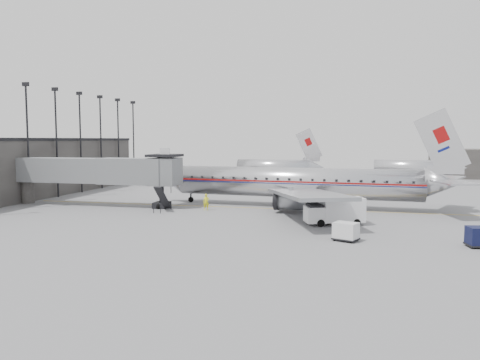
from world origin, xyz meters
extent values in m
plane|color=slate|center=(0.00, 0.00, 0.00)|extent=(160.00, 160.00, 0.00)
cube|color=#373432|center=(-34.00, 10.00, 4.00)|extent=(12.00, 46.00, 8.00)
cube|color=gold|center=(3.00, 6.00, 0.01)|extent=(60.00, 0.15, 0.01)
cube|color=slate|center=(-22.00, 3.60, 4.30)|extent=(12.00, 2.80, 3.00)
cube|color=slate|center=(-13.00, 3.60, 4.30)|extent=(8.00, 3.00, 3.10)
cube|color=slate|center=(-9.00, 4.00, 4.30)|extent=(3.20, 3.60, 3.20)
cube|color=black|center=(-9.00, 4.00, 6.20)|extent=(3.40, 3.80, 0.30)
cube|color=white|center=(-9.00, 4.00, 6.70)|extent=(1.20, 0.15, 0.80)
cylinder|color=black|center=(-9.30, 3.60, 1.40)|extent=(0.56, 0.56, 2.80)
cube|color=black|center=(-9.30, 3.60, 0.35)|extent=(1.60, 2.20, 0.70)
cylinder|color=black|center=(-9.30, 2.60, 0.30)|extent=(0.30, 0.60, 0.60)
cylinder|color=black|center=(-9.30, 4.60, 0.30)|extent=(0.30, 0.60, 0.60)
cylinder|color=#373432|center=(-27.50, 3.60, 1.40)|extent=(1.60, 1.60, 2.80)
cube|color=black|center=(-8.20, 1.30, 1.50)|extent=(0.90, 3.20, 2.90)
cylinder|color=black|center=(-27.50, 4.00, 7.50)|extent=(0.24, 0.24, 15.00)
cube|color=black|center=(-27.50, 4.00, 15.00)|extent=(0.90, 0.25, 0.50)
cylinder|color=black|center=(-27.50, 10.00, 7.50)|extent=(0.24, 0.24, 15.00)
cube|color=black|center=(-27.50, 10.00, 15.00)|extent=(0.90, 0.25, 0.50)
cylinder|color=black|center=(-27.50, 16.00, 7.50)|extent=(0.24, 0.24, 15.00)
cube|color=black|center=(-27.50, 16.00, 15.00)|extent=(0.90, 0.25, 0.50)
cylinder|color=black|center=(-27.50, 22.00, 7.50)|extent=(0.24, 0.24, 15.00)
cube|color=black|center=(-27.50, 22.00, 15.00)|extent=(0.90, 0.25, 0.50)
cylinder|color=black|center=(-27.50, 28.00, 7.50)|extent=(0.24, 0.24, 15.00)
cube|color=black|center=(-27.50, 28.00, 15.00)|extent=(0.90, 0.25, 0.50)
cylinder|color=black|center=(-27.50, 34.00, 7.50)|extent=(0.24, 0.24, 15.00)
cube|color=black|center=(-27.50, 34.00, 15.00)|extent=(0.90, 0.25, 0.50)
cylinder|color=silver|center=(-2.00, 42.00, 2.60)|extent=(14.00, 3.20, 3.20)
cube|color=silver|center=(4.80, 42.00, 7.00)|extent=(5.17, 0.26, 6.52)
cylinder|color=black|center=(-6.50, 42.00, 0.50)|extent=(0.24, 0.24, 1.00)
cylinder|color=silver|center=(24.00, 46.00, 2.60)|extent=(14.00, 3.20, 3.20)
cube|color=silver|center=(30.80, 46.00, 7.00)|extent=(5.17, 0.26, 6.52)
cylinder|color=black|center=(19.50, 46.00, 0.50)|extent=(0.24, 0.24, 1.00)
cylinder|color=silver|center=(6.00, 8.09, 2.92)|extent=(29.42, 5.91, 3.61)
cone|color=silver|center=(-10.03, 9.37, 2.92)|extent=(3.20, 3.83, 3.61)
cone|color=silver|center=(22.32, 6.80, 3.31)|extent=(4.16, 3.72, 3.42)
cube|color=maroon|center=(6.00, 8.09, 3.17)|extent=(29.43, 5.96, 0.18)
cube|color=#0A125C|center=(6.00, 8.09, 2.94)|extent=(29.43, 5.96, 0.10)
cube|color=silver|center=(22.03, 6.82, 7.79)|extent=(5.98, 0.77, 7.49)
cube|color=gray|center=(9.61, 16.60, 2.63)|extent=(12.16, 16.25, 1.16)
cube|color=gray|center=(8.22, -0.88, 2.63)|extent=(10.24, 16.48, 1.16)
cylinder|color=gray|center=(6.89, 13.11, 1.41)|extent=(3.46, 2.30, 2.05)
cylinder|color=gray|center=(6.08, 3.00, 1.41)|extent=(3.46, 2.30, 2.05)
cylinder|color=black|center=(-7.60, 9.18, 0.63)|extent=(0.19, 0.19, 1.27)
cylinder|color=black|center=(8.14, 10.46, 0.68)|extent=(0.25, 0.25, 1.36)
cylinder|color=black|center=(8.14, 10.46, 0.44)|extent=(1.00, 0.42, 0.97)
cylinder|color=black|center=(7.74, 5.41, 0.68)|extent=(0.25, 0.25, 1.36)
cylinder|color=black|center=(7.74, 5.41, 0.44)|extent=(1.00, 0.42, 0.97)
cube|color=white|center=(11.69, -2.66, 1.46)|extent=(4.38, 3.32, 2.27)
cube|color=white|center=(9.15, -3.55, 1.02)|extent=(2.31, 2.51, 1.51)
cube|color=black|center=(9.15, -3.55, 1.67)|extent=(1.83, 2.16, 0.65)
cylinder|color=black|center=(9.77, -4.36, 0.35)|extent=(0.74, 0.48, 0.69)
cylinder|color=black|center=(9.13, -2.53, 0.35)|extent=(0.74, 0.48, 0.69)
cylinder|color=black|center=(13.03, -3.22, 0.35)|extent=(0.74, 0.48, 0.69)
cylinder|color=black|center=(12.39, -1.39, 0.35)|extent=(0.74, 0.48, 0.69)
cube|color=black|center=(21.97, -10.00, 0.19)|extent=(2.21, 1.84, 0.11)
cylinder|color=black|center=(21.34, -10.69, 0.14)|extent=(0.30, 0.16, 0.28)
cylinder|color=black|center=(21.13, -9.58, 0.14)|extent=(0.30, 0.16, 0.28)
cube|color=silver|center=(12.07, -10.00, 0.86)|extent=(2.19, 1.96, 1.26)
cube|color=black|center=(12.07, -10.00, 0.18)|extent=(2.31, 2.08, 0.11)
cylinder|color=black|center=(11.19, -10.20, 0.14)|extent=(0.29, 0.21, 0.27)
cylinder|color=black|center=(12.51, -10.79, 0.14)|extent=(0.29, 0.21, 0.27)
cylinder|color=black|center=(11.63, -9.21, 0.14)|extent=(0.29, 0.21, 0.27)
cylinder|color=black|center=(12.95, -9.80, 0.14)|extent=(0.29, 0.21, 0.27)
imported|color=yellow|center=(-3.61, 3.00, 0.95)|extent=(0.76, 0.58, 1.89)
camera|label=1|loc=(12.14, -47.79, 8.12)|focal=35.00mm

